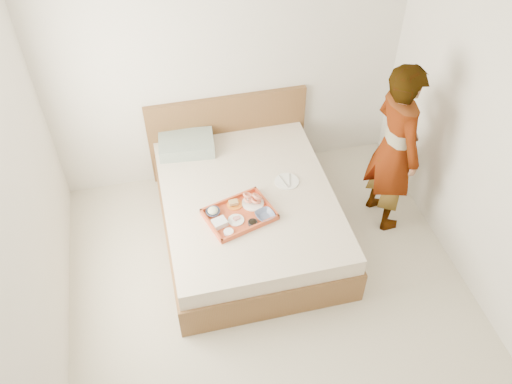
{
  "coord_description": "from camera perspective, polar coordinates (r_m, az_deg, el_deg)",
  "views": [
    {
      "loc": [
        -0.77,
        -2.4,
        4.02
      ],
      "look_at": [
        0.02,
        0.9,
        0.65
      ],
      "focal_mm": 37.73,
      "sensor_mm": 36.0,
      "label": 1
    }
  ],
  "objects": [
    {
      "name": "pillow",
      "position": [
        5.4,
        -7.39,
        5.01
      ],
      "size": [
        0.57,
        0.42,
        0.13
      ],
      "primitive_type": "cube",
      "rotation": [
        0.0,
        0.0,
        -0.09
      ],
      "color": "gray",
      "rests_on": "bed"
    },
    {
      "name": "bed",
      "position": [
        5.12,
        -0.8,
        -2.38
      ],
      "size": [
        1.65,
        2.0,
        0.53
      ],
      "primitive_type": "cube",
      "color": "brown",
      "rests_on": "ground"
    },
    {
      "name": "person",
      "position": [
        5.04,
        14.49,
        4.47
      ],
      "size": [
        0.49,
        0.68,
        1.74
      ],
      "primitive_type": "imported",
      "rotation": [
        0.0,
        0.0,
        1.69
      ],
      "color": "beige",
      "rests_on": "ground"
    },
    {
      "name": "prawn_plate",
      "position": [
        4.82,
        -0.33,
        -1.18
      ],
      "size": [
        0.25,
        0.25,
        0.01
      ],
      "primitive_type": "cylinder",
      "rotation": [
        0.0,
        0.0,
        0.29
      ],
      "color": "white",
      "rests_on": "tray"
    },
    {
      "name": "headboard",
      "position": [
        5.68,
        -3.01,
        6.08
      ],
      "size": [
        1.65,
        0.06,
        0.95
      ],
      "primitive_type": "cube",
      "color": "brown",
      "rests_on": "ground"
    },
    {
      "name": "plastic_tub",
      "position": [
        4.65,
        -3.88,
        -3.28
      ],
      "size": [
        0.14,
        0.13,
        0.05
      ],
      "primitive_type": "cube",
      "rotation": [
        0.0,
        0.0,
        0.29
      ],
      "color": "silver",
      "rests_on": "tray"
    },
    {
      "name": "tray",
      "position": [
        4.73,
        -1.77,
        -2.37
      ],
      "size": [
        0.67,
        0.57,
        0.05
      ],
      "primitive_type": "cube",
      "rotation": [
        0.0,
        0.0,
        0.29
      ],
      "color": "red",
      "rests_on": "bed"
    },
    {
      "name": "bread_plate",
      "position": [
        4.82,
        -2.3,
        -1.34
      ],
      "size": [
        0.17,
        0.17,
        0.01
      ],
      "primitive_type": "cylinder",
      "rotation": [
        0.0,
        0.0,
        0.29
      ],
      "color": "orange",
      "rests_on": "tray"
    },
    {
      "name": "wall_left",
      "position": [
        3.76,
        -23.91,
        -6.78
      ],
      "size": [
        0.01,
        4.0,
        2.6
      ],
      "primitive_type": "cube",
      "color": "silver",
      "rests_on": "ground"
    },
    {
      "name": "salad_bowl",
      "position": [
        4.74,
        -4.58,
        -2.15
      ],
      "size": [
        0.16,
        0.16,
        0.04
      ],
      "primitive_type": "imported",
      "rotation": [
        0.0,
        0.0,
        0.29
      ],
      "color": "navy",
      "rests_on": "tray"
    },
    {
      "name": "cheese_round",
      "position": [
        4.58,
        -2.92,
        -4.29
      ],
      "size": [
        0.1,
        0.1,
        0.03
      ],
      "primitive_type": "cylinder",
      "rotation": [
        0.0,
        0.0,
        0.29
      ],
      "color": "white",
      "rests_on": "tray"
    },
    {
      "name": "wall_right",
      "position": [
        4.42,
        25.37,
        1.64
      ],
      "size": [
        0.01,
        4.0,
        2.6
      ],
      "primitive_type": "cube",
      "color": "silver",
      "rests_on": "ground"
    },
    {
      "name": "ceiling",
      "position": [
        2.89,
        3.89,
        15.29
      ],
      "size": [
        3.5,
        4.0,
        0.01
      ],
      "primitive_type": "cube",
      "color": "white",
      "rests_on": "ground"
    },
    {
      "name": "sauce_dish",
      "position": [
        4.65,
        -0.36,
        -3.3
      ],
      "size": [
        0.1,
        0.1,
        0.03
      ],
      "primitive_type": "cylinder",
      "rotation": [
        0.0,
        0.0,
        0.29
      ],
      "color": "black",
      "rests_on": "tray"
    },
    {
      "name": "dinner_plate",
      "position": [
        5.05,
        3.29,
        1.13
      ],
      "size": [
        0.25,
        0.25,
        0.01
      ],
      "primitive_type": "cylinder",
      "rotation": [
        0.0,
        0.0,
        -0.09
      ],
      "color": "white",
      "rests_on": "bed"
    },
    {
      "name": "navy_bowl_big",
      "position": [
        4.7,
        0.95,
        -2.48
      ],
      "size": [
        0.2,
        0.2,
        0.04
      ],
      "primitive_type": "imported",
      "rotation": [
        0.0,
        0.0,
        0.29
      ],
      "color": "navy",
      "rests_on": "tray"
    },
    {
      "name": "meat_plate",
      "position": [
        4.69,
        -2.14,
        -3.0
      ],
      "size": [
        0.18,
        0.18,
        0.01
      ],
      "primitive_type": "cylinder",
      "rotation": [
        0.0,
        0.0,
        0.29
      ],
      "color": "white",
      "rests_on": "tray"
    },
    {
      "name": "ground",
      "position": [
        4.75,
        2.35,
        -13.17
      ],
      "size": [
        3.5,
        4.0,
        0.01
      ],
      "primitive_type": "cube",
      "color": "beige",
      "rests_on": "ground"
    },
    {
      "name": "wall_back",
      "position": [
        5.23,
        -3.08,
        13.4
      ],
      "size": [
        3.5,
        0.01,
        2.6
      ],
      "primitive_type": "cube",
      "color": "silver",
      "rests_on": "ground"
    }
  ]
}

